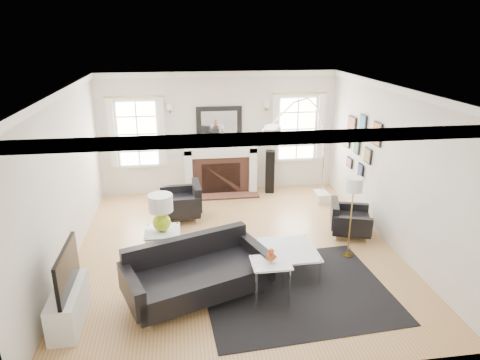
{
  "coord_description": "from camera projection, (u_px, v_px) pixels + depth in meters",
  "views": [
    {
      "loc": [
        -0.88,
        -6.7,
        3.69
      ],
      "look_at": [
        0.11,
        0.3,
        1.18
      ],
      "focal_mm": 32.0,
      "sensor_mm": 36.0,
      "label": 1
    }
  ],
  "objects": [
    {
      "name": "orange_vase",
      "position": [
        271.0,
        255.0,
        5.95
      ],
      "size": [
        0.12,
        0.12,
        0.19
      ],
      "color": "#B14016",
      "rests_on": "nesting_table"
    },
    {
      "name": "mantel_mirror",
      "position": [
        219.0,
        123.0,
        9.81
      ],
      "size": [
        1.05,
        0.07,
        0.75
      ],
      "color": "black",
      "rests_on": "back_wall"
    },
    {
      "name": "right_wall",
      "position": [
        391.0,
        167.0,
        7.5
      ],
      "size": [
        0.04,
        6.0,
        2.8
      ],
      "primitive_type": "cube",
      "color": "silver",
      "rests_on": "floor"
    },
    {
      "name": "back_wall",
      "position": [
        219.0,
        133.0,
        9.94
      ],
      "size": [
        5.5,
        0.04,
        2.8
      ],
      "primitive_type": "cube",
      "color": "silver",
      "rests_on": "floor"
    },
    {
      "name": "window_left",
      "position": [
        138.0,
        134.0,
        9.62
      ],
      "size": [
        1.24,
        0.15,
        1.62
      ],
      "color": "white",
      "rests_on": "back_wall"
    },
    {
      "name": "coffee_table",
      "position": [
        287.0,
        251.0,
        6.76
      ],
      "size": [
        0.91,
        0.91,
        0.41
      ],
      "color": "silver",
      "rests_on": "floor"
    },
    {
      "name": "armchair_right",
      "position": [
        348.0,
        220.0,
        8.01
      ],
      "size": [
        0.91,
        0.97,
        0.54
      ],
      "color": "black",
      "rests_on": "floor"
    },
    {
      "name": "ceiling",
      "position": [
        236.0,
        89.0,
        6.67
      ],
      "size": [
        5.5,
        6.0,
        0.02
      ],
      "primitive_type": "cube",
      "color": "white",
      "rests_on": "back_wall"
    },
    {
      "name": "front_wall",
      "position": [
        275.0,
        268.0,
        4.34
      ],
      "size": [
        5.5,
        0.04,
        2.8
      ],
      "primitive_type": "cube",
      "color": "silver",
      "rests_on": "floor"
    },
    {
      "name": "crown_molding",
      "position": [
        236.0,
        93.0,
        6.69
      ],
      "size": [
        5.5,
        6.0,
        0.12
      ],
      "primitive_type": "cube",
      "color": "white",
      "rests_on": "back_wall"
    },
    {
      "name": "armchair_left",
      "position": [
        183.0,
        203.0,
        8.73
      ],
      "size": [
        0.84,
        0.93,
        0.6
      ],
      "color": "black",
      "rests_on": "floor"
    },
    {
      "name": "tv_unit",
      "position": [
        68.0,
        301.0,
        5.59
      ],
      "size": [
        0.35,
        1.0,
        1.09
      ],
      "color": "white",
      "rests_on": "floor"
    },
    {
      "name": "nesting_table",
      "position": [
        271.0,
        270.0,
        6.02
      ],
      "size": [
        0.55,
        0.46,
        0.6
      ],
      "color": "silver",
      "rests_on": "floor"
    },
    {
      "name": "side_table_left",
      "position": [
        163.0,
        237.0,
        6.91
      ],
      "size": [
        0.56,
        0.56,
        0.62
      ],
      "color": "silver",
      "rests_on": "floor"
    },
    {
      "name": "arc_floor_lamp",
      "position": [
        300.0,
        152.0,
        8.56
      ],
      "size": [
        1.78,
        1.64,
        2.51
      ],
      "color": "white",
      "rests_on": "floor"
    },
    {
      "name": "fireplace",
      "position": [
        221.0,
        171.0,
        10.03
      ],
      "size": [
        1.7,
        0.69,
        1.11
      ],
      "color": "white",
      "rests_on": "floor"
    },
    {
      "name": "gallery_wall",
      "position": [
        360.0,
        141.0,
        8.66
      ],
      "size": [
        0.04,
        1.73,
        1.29
      ],
      "color": "black",
      "rests_on": "right_wall"
    },
    {
      "name": "stick_floor_lamp",
      "position": [
        354.0,
        189.0,
        6.94
      ],
      "size": [
        0.29,
        0.29,
        1.43
      ],
      "color": "#A18838",
      "rests_on": "floor"
    },
    {
      "name": "floor",
      "position": [
        236.0,
        248.0,
        7.61
      ],
      "size": [
        6.0,
        6.0,
        0.0
      ],
      "primitive_type": "plane",
      "color": "#A87646",
      "rests_on": "ground"
    },
    {
      "name": "area_rug",
      "position": [
        296.0,
        290.0,
        6.39
      ],
      "size": [
        2.84,
        2.42,
        0.01
      ],
      "primitive_type": "cube",
      "rotation": [
        0.0,
        0.0,
        0.07
      ],
      "color": "black",
      "rests_on": "floor"
    },
    {
      "name": "speaker_tower",
      "position": [
        270.0,
        172.0,
        10.06
      ],
      "size": [
        0.23,
        0.23,
        1.02
      ],
      "primitive_type": "cube",
      "rotation": [
        0.0,
        0.0,
        -0.15
      ],
      "color": "black",
      "rests_on": "floor"
    },
    {
      "name": "gourd_lamp",
      "position": [
        161.0,
        210.0,
        6.76
      ],
      "size": [
        0.39,
        0.39,
        0.62
      ],
      "color": "#B2D31A",
      "rests_on": "side_table_left"
    },
    {
      "name": "sofa",
      "position": [
        196.0,
        273.0,
        6.16
      ],
      "size": [
        2.24,
        1.58,
        0.67
      ],
      "color": "black",
      "rests_on": "floor"
    },
    {
      "name": "left_wall",
      "position": [
        64.0,
        182.0,
        6.78
      ],
      "size": [
        0.04,
        6.0,
        2.8
      ],
      "primitive_type": "cube",
      "color": "silver",
      "rests_on": "floor"
    },
    {
      "name": "window_right",
      "position": [
        297.0,
        129.0,
        10.11
      ],
      "size": [
        1.24,
        0.15,
        1.62
      ],
      "color": "white",
      "rests_on": "back_wall"
    }
  ]
}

